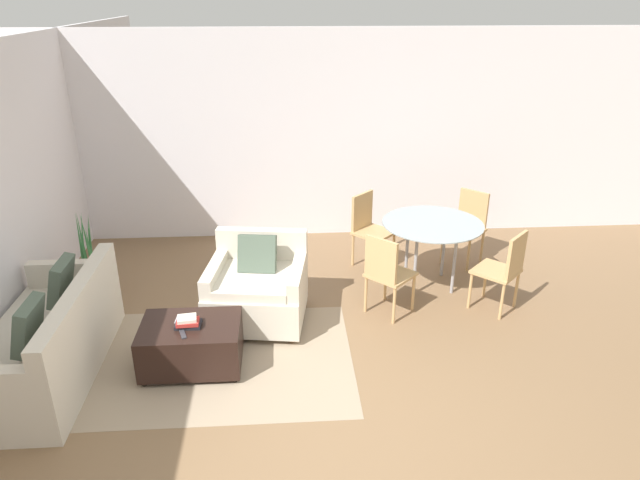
{
  "coord_description": "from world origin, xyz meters",
  "views": [
    {
      "loc": [
        -0.27,
        -3.53,
        3.14
      ],
      "look_at": [
        0.11,
        1.94,
        0.75
      ],
      "focal_mm": 32.0,
      "sensor_mm": 36.0,
      "label": 1
    }
  ],
  "objects_px": {
    "tv_remote_secondary": "(183,334)",
    "dining_chair_near_right": "(505,267)",
    "dining_chair_far_left": "(368,225)",
    "tv_remote_primary": "(178,319)",
    "dining_chair_near_left": "(386,270)",
    "couch": "(48,344)",
    "potted_plant": "(91,275)",
    "dining_chair_far_right": "(468,222)",
    "ottoman": "(192,344)",
    "dining_table": "(432,230)",
    "armchair": "(257,289)",
    "book_stack": "(188,322)"
  },
  "relations": [
    {
      "from": "potted_plant",
      "to": "dining_chair_far_right",
      "type": "bearing_deg",
      "value": 7.64
    },
    {
      "from": "tv_remote_primary",
      "to": "tv_remote_secondary",
      "type": "distance_m",
      "value": 0.26
    },
    {
      "from": "armchair",
      "to": "ottoman",
      "type": "distance_m",
      "value": 0.97
    },
    {
      "from": "tv_remote_secondary",
      "to": "dining_chair_near_right",
      "type": "xyz_separation_m",
      "value": [
        3.18,
        0.94,
        0.08
      ]
    },
    {
      "from": "tv_remote_primary",
      "to": "dining_chair_near_left",
      "type": "height_order",
      "value": "dining_chair_near_left"
    },
    {
      "from": "tv_remote_primary",
      "to": "dining_chair_far_right",
      "type": "relative_size",
      "value": 0.15
    },
    {
      "from": "tv_remote_primary",
      "to": "dining_table",
      "type": "relative_size",
      "value": 0.12
    },
    {
      "from": "dining_chair_near_left",
      "to": "dining_chair_far_right",
      "type": "distance_m",
      "value": 1.77
    },
    {
      "from": "dining_chair_near_right",
      "to": "dining_chair_far_left",
      "type": "height_order",
      "value": "same"
    },
    {
      "from": "couch",
      "to": "book_stack",
      "type": "height_order",
      "value": "couch"
    },
    {
      "from": "armchair",
      "to": "tv_remote_secondary",
      "type": "xyz_separation_m",
      "value": [
        -0.61,
        -0.93,
        0.08
      ]
    },
    {
      "from": "couch",
      "to": "tv_remote_secondary",
      "type": "bearing_deg",
      "value": -6.58
    },
    {
      "from": "book_stack",
      "to": "dining_chair_near_left",
      "type": "bearing_deg",
      "value": 23.18
    },
    {
      "from": "tv_remote_primary",
      "to": "dining_chair_far_left",
      "type": "relative_size",
      "value": 0.15
    },
    {
      "from": "dining_table",
      "to": "dining_chair_near_right",
      "type": "xyz_separation_m",
      "value": [
        0.62,
        -0.62,
        -0.17
      ]
    },
    {
      "from": "dining_chair_near_left",
      "to": "dining_chair_near_right",
      "type": "xyz_separation_m",
      "value": [
        1.25,
        0.0,
        0.0
      ]
    },
    {
      "from": "couch",
      "to": "potted_plant",
      "type": "bearing_deg",
      "value": 92.45
    },
    {
      "from": "armchair",
      "to": "dining_table",
      "type": "xyz_separation_m",
      "value": [
        1.95,
        0.63,
        0.33
      ]
    },
    {
      "from": "couch",
      "to": "dining_chair_far_right",
      "type": "bearing_deg",
      "value": 25.03
    },
    {
      "from": "book_stack",
      "to": "dining_chair_near_left",
      "type": "xyz_separation_m",
      "value": [
        1.9,
        0.81,
        0.04
      ]
    },
    {
      "from": "dining_table",
      "to": "dining_chair_near_right",
      "type": "distance_m",
      "value": 0.9
    },
    {
      "from": "dining_chair_near_right",
      "to": "dining_chair_far_right",
      "type": "relative_size",
      "value": 1.0
    },
    {
      "from": "couch",
      "to": "dining_chair_far_right",
      "type": "distance_m",
      "value": 4.85
    },
    {
      "from": "couch",
      "to": "ottoman",
      "type": "xyz_separation_m",
      "value": [
        1.24,
        0.01,
        -0.06
      ]
    },
    {
      "from": "tv_remote_secondary",
      "to": "dining_chair_far_left",
      "type": "distance_m",
      "value": 2.92
    },
    {
      "from": "tv_remote_secondary",
      "to": "dining_chair_near_right",
      "type": "relative_size",
      "value": 0.18
    },
    {
      "from": "ottoman",
      "to": "book_stack",
      "type": "xyz_separation_m",
      "value": [
        -0.01,
        -0.03,
        0.24
      ]
    },
    {
      "from": "tv_remote_primary",
      "to": "dining_chair_near_right",
      "type": "distance_m",
      "value": 3.33
    },
    {
      "from": "tv_remote_primary",
      "to": "tv_remote_secondary",
      "type": "bearing_deg",
      "value": -72.44
    },
    {
      "from": "armchair",
      "to": "dining_chair_near_right",
      "type": "relative_size",
      "value": 1.19
    },
    {
      "from": "ottoman",
      "to": "dining_chair_near_right",
      "type": "relative_size",
      "value": 0.98
    },
    {
      "from": "dining_chair_far_right",
      "to": "couch",
      "type": "bearing_deg",
      "value": -154.97
    },
    {
      "from": "dining_chair_near_left",
      "to": "dining_chair_far_right",
      "type": "bearing_deg",
      "value": 45.0
    },
    {
      "from": "couch",
      "to": "tv_remote_secondary",
      "type": "height_order",
      "value": "couch"
    },
    {
      "from": "tv_remote_secondary",
      "to": "book_stack",
      "type": "bearing_deg",
      "value": 76.74
    },
    {
      "from": "book_stack",
      "to": "potted_plant",
      "type": "bearing_deg",
      "value": 131.48
    },
    {
      "from": "couch",
      "to": "armchair",
      "type": "bearing_deg",
      "value": 23.54
    },
    {
      "from": "tv_remote_secondary",
      "to": "dining_chair_near_left",
      "type": "relative_size",
      "value": 0.18
    },
    {
      "from": "couch",
      "to": "dining_chair_near_left",
      "type": "bearing_deg",
      "value": 14.29
    },
    {
      "from": "dining_table",
      "to": "dining_chair_far_left",
      "type": "relative_size",
      "value": 1.25
    },
    {
      "from": "ottoman",
      "to": "dining_chair_far_left",
      "type": "bearing_deg",
      "value": 47.07
    },
    {
      "from": "dining_chair_near_left",
      "to": "tv_remote_primary",
      "type": "bearing_deg",
      "value": -160.96
    },
    {
      "from": "ottoman",
      "to": "armchair",
      "type": "bearing_deg",
      "value": 53.74
    },
    {
      "from": "potted_plant",
      "to": "dining_chair_far_left",
      "type": "height_order",
      "value": "potted_plant"
    },
    {
      "from": "ottoman",
      "to": "potted_plant",
      "type": "distance_m",
      "value": 1.94
    },
    {
      "from": "dining_chair_far_right",
      "to": "dining_table",
      "type": "bearing_deg",
      "value": -135.0
    },
    {
      "from": "tv_remote_primary",
      "to": "dining_chair_far_left",
      "type": "bearing_deg",
      "value": 44.04
    },
    {
      "from": "potted_plant",
      "to": "dining_table",
      "type": "xyz_separation_m",
      "value": [
        3.82,
        -0.03,
        0.45
      ]
    },
    {
      "from": "book_stack",
      "to": "dining_chair_far_right",
      "type": "xyz_separation_m",
      "value": [
        3.15,
        2.06,
        0.04
      ]
    },
    {
      "from": "potted_plant",
      "to": "dining_table",
      "type": "distance_m",
      "value": 3.85
    }
  ]
}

